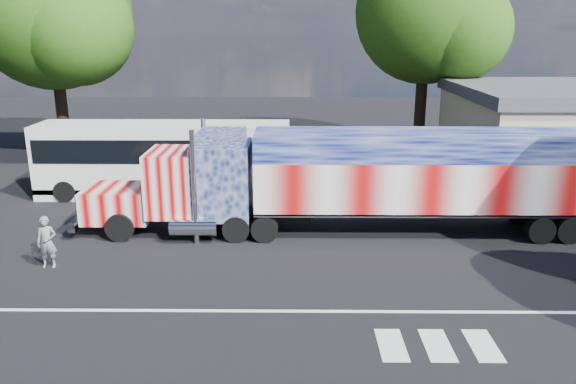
{
  "coord_description": "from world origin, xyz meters",
  "views": [
    {
      "loc": [
        0.21,
        -17.83,
        8.01
      ],
      "look_at": [
        0.0,
        3.0,
        1.9
      ],
      "focal_mm": 35.0,
      "sensor_mm": 36.0,
      "label": 1
    }
  ],
  "objects_px": {
    "coach_bus": "(165,158)",
    "woman": "(47,242)",
    "tree_ne_a": "(429,13)",
    "tree_nw_a": "(53,11)",
    "semi_truck": "(360,178)"
  },
  "relations": [
    {
      "from": "coach_bus",
      "to": "woman",
      "type": "height_order",
      "value": "coach_bus"
    },
    {
      "from": "woman",
      "to": "tree_ne_a",
      "type": "relative_size",
      "value": 0.14
    },
    {
      "from": "tree_nw_a",
      "to": "tree_ne_a",
      "type": "distance_m",
      "value": 22.22
    },
    {
      "from": "coach_bus",
      "to": "woman",
      "type": "xyz_separation_m",
      "value": [
        -2.17,
        -8.89,
        -0.93
      ]
    },
    {
      "from": "woman",
      "to": "tree_ne_a",
      "type": "height_order",
      "value": "tree_ne_a"
    },
    {
      "from": "coach_bus",
      "to": "woman",
      "type": "relative_size",
      "value": 6.67
    },
    {
      "from": "coach_bus",
      "to": "tree_ne_a",
      "type": "relative_size",
      "value": 0.93
    },
    {
      "from": "coach_bus",
      "to": "woman",
      "type": "distance_m",
      "value": 9.19
    },
    {
      "from": "semi_truck",
      "to": "tree_nw_a",
      "type": "distance_m",
      "value": 22.01
    },
    {
      "from": "semi_truck",
      "to": "coach_bus",
      "type": "bearing_deg",
      "value": 149.6
    },
    {
      "from": "semi_truck",
      "to": "coach_bus",
      "type": "relative_size",
      "value": 1.69
    },
    {
      "from": "semi_truck",
      "to": "woman",
      "type": "distance_m",
      "value": 11.8
    },
    {
      "from": "coach_bus",
      "to": "tree_nw_a",
      "type": "bearing_deg",
      "value": 136.35
    },
    {
      "from": "semi_truck",
      "to": "coach_bus",
      "type": "xyz_separation_m",
      "value": [
        -8.99,
        5.27,
        -0.43
      ]
    },
    {
      "from": "semi_truck",
      "to": "coach_bus",
      "type": "height_order",
      "value": "semi_truck"
    }
  ]
}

